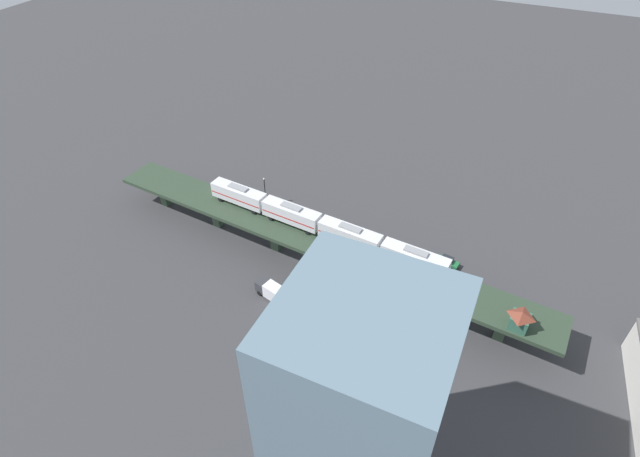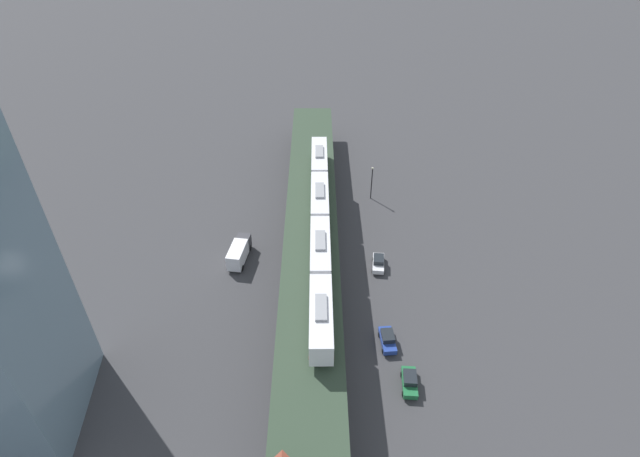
% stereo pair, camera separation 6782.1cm
% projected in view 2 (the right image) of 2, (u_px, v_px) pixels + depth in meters
% --- Properties ---
extents(ground_plane, '(400.00, 400.00, 0.00)m').
position_uv_depth(ground_plane, '(311.00, 264.00, 81.41)').
color(ground_plane, '#38383A').
extents(elevated_viaduct, '(16.71, 92.38, 6.55)m').
position_uv_depth(elevated_viaduct, '(311.00, 237.00, 78.07)').
color(elevated_viaduct, '#2C3D2C').
rests_on(elevated_viaduct, ground).
extents(subway_train, '(7.32, 49.85, 4.45)m').
position_uv_depth(subway_train, '(320.00, 223.00, 75.19)').
color(subway_train, silver).
rests_on(subway_train, elevated_viaduct).
extents(street_car_green, '(2.49, 4.63, 1.89)m').
position_uv_depth(street_car_green, '(410.00, 381.00, 62.63)').
color(street_car_green, '#1E6638').
rests_on(street_car_green, ground).
extents(street_car_blue, '(1.99, 4.42, 1.89)m').
position_uv_depth(street_car_blue, '(388.00, 339.00, 67.94)').
color(street_car_blue, '#233D93').
rests_on(street_car_blue, ground).
extents(street_car_white, '(2.66, 4.67, 1.89)m').
position_uv_depth(street_car_white, '(378.00, 262.00, 80.38)').
color(street_car_white, silver).
rests_on(street_car_white, ground).
extents(delivery_truck, '(3.95, 7.53, 3.20)m').
position_uv_depth(delivery_truck, '(239.00, 252.00, 81.19)').
color(delivery_truck, '#333338').
rests_on(delivery_truck, ground).
extents(street_lamp, '(0.44, 0.44, 6.94)m').
position_uv_depth(street_lamp, '(372.00, 180.00, 94.05)').
color(street_lamp, black).
rests_on(street_lamp, ground).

